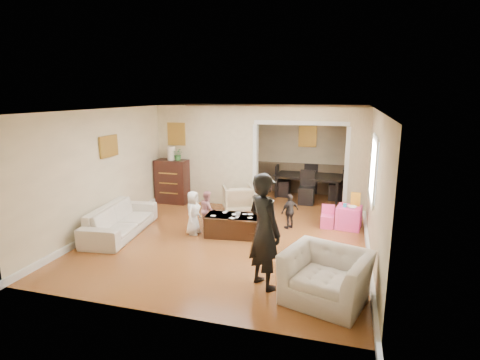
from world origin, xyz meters
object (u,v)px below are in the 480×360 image
(table_lamp, at_px, (171,153))
(armchair_back, at_px, (238,198))
(armchair_front, at_px, (326,277))
(play_table, at_px, (349,217))
(child_kneel_b, at_px, (208,210))
(dresser, at_px, (172,181))
(cyan_cup, at_px, (345,205))
(coffee_table, at_px, (234,225))
(dining_table, at_px, (309,186))
(coffee_cup, at_px, (238,214))
(child_kneel_a, at_px, (193,213))
(child_toddler, at_px, (290,211))
(sofa, at_px, (121,220))
(adult_person, at_px, (264,231))

(table_lamp, bearing_deg, armchair_back, -8.14)
(armchair_front, distance_m, play_table, 3.24)
(table_lamp, relative_size, child_kneel_b, 0.43)
(armchair_front, distance_m, dresser, 5.92)
(cyan_cup, relative_size, child_kneel_b, 0.10)
(play_table, bearing_deg, armchair_back, 168.96)
(coffee_table, xyz_separation_m, dining_table, (1.19, 3.42, 0.11))
(armchair_front, height_order, play_table, armchair_front)
(coffee_cup, distance_m, child_kneel_b, 0.88)
(play_table, relative_size, child_kneel_b, 0.61)
(dresser, height_order, dining_table, dresser)
(armchair_back, height_order, child_kneel_a, child_kneel_a)
(play_table, distance_m, child_toddler, 1.31)
(coffee_cup, bearing_deg, play_table, 28.18)
(armchair_back, distance_m, cyan_cup, 2.67)
(armchair_front, xyz_separation_m, play_table, (0.30, 3.22, -0.12))
(armchair_back, relative_size, dining_table, 0.39)
(sofa, distance_m, dresser, 2.50)
(coffee_table, bearing_deg, child_kneel_a, -169.99)
(armchair_back, bearing_deg, dresser, -33.11)
(table_lamp, bearing_deg, coffee_cup, -39.15)
(armchair_back, bearing_deg, coffee_table, 78.83)
(adult_person, relative_size, child_kneel_b, 2.15)
(armchair_front, relative_size, adult_person, 0.63)
(dining_table, distance_m, child_kneel_a, 4.11)
(armchair_back, height_order, child_toddler, child_toddler)
(dresser, height_order, adult_person, adult_person)
(coffee_cup, xyz_separation_m, play_table, (2.20, 1.18, -0.24))
(play_table, xyz_separation_m, dining_table, (-1.11, 2.30, 0.08))
(armchair_back, xyz_separation_m, cyan_cup, (2.60, -0.58, 0.20))
(child_kneel_a, bearing_deg, child_toddler, -62.77)
(adult_person, bearing_deg, armchair_front, -150.64)
(armchair_front, height_order, cyan_cup, armchair_front)
(dresser, distance_m, child_kneel_b, 2.31)
(dresser, distance_m, table_lamp, 0.77)
(dresser, height_order, child_kneel_b, dresser)
(coffee_table, height_order, child_toddler, child_toddler)
(coffee_table, relative_size, play_table, 2.28)
(table_lamp, bearing_deg, armchair_front, -42.88)
(child_toddler, bearing_deg, table_lamp, -67.35)
(armchair_back, bearing_deg, child_toddler, 123.19)
(adult_person, height_order, child_kneel_b, adult_person)
(sofa, distance_m, coffee_cup, 2.50)
(table_lamp, bearing_deg, child_toddler, -19.23)
(armchair_back, distance_m, dining_table, 2.38)
(dresser, relative_size, cyan_cup, 14.69)
(coffee_cup, relative_size, child_kneel_b, 0.12)
(adult_person, bearing_deg, child_kneel_b, -11.93)
(cyan_cup, bearing_deg, child_kneel_a, -158.07)
(sofa, relative_size, play_table, 4.07)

